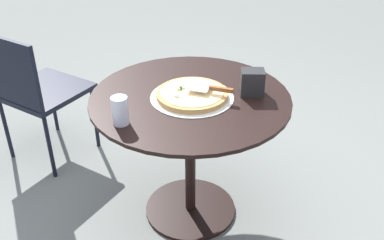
% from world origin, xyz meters
% --- Properties ---
extents(ground_plane, '(10.00, 10.00, 0.00)m').
position_xyz_m(ground_plane, '(0.00, 0.00, 0.00)').
color(ground_plane, slate).
extents(patio_table, '(0.93, 0.93, 0.69)m').
position_xyz_m(patio_table, '(0.00, 0.00, 0.52)').
color(patio_table, black).
rests_on(patio_table, ground).
extents(pizza_on_tray, '(0.38, 0.38, 0.05)m').
position_xyz_m(pizza_on_tray, '(-0.01, -0.01, 0.71)').
color(pizza_on_tray, silver).
rests_on(pizza_on_tray, patio_table).
extents(pizza_server, '(0.10, 0.22, 0.02)m').
position_xyz_m(pizza_server, '(0.03, -0.09, 0.74)').
color(pizza_server, silver).
rests_on(pizza_server, pizza_on_tray).
extents(drinking_cup, '(0.07, 0.07, 0.12)m').
position_xyz_m(drinking_cup, '(-0.35, 0.11, 0.75)').
color(drinking_cup, white).
rests_on(drinking_cup, patio_table).
extents(napkin_dispenser, '(0.12, 0.13, 0.12)m').
position_xyz_m(napkin_dispenser, '(0.17, -0.23, 0.75)').
color(napkin_dispenser, '#252527').
rests_on(napkin_dispenser, patio_table).
extents(patio_chair_far, '(0.44, 0.44, 0.83)m').
position_xyz_m(patio_chair_far, '(-0.07, 1.02, 0.49)').
color(patio_chair_far, black).
rests_on(patio_chair_far, ground).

